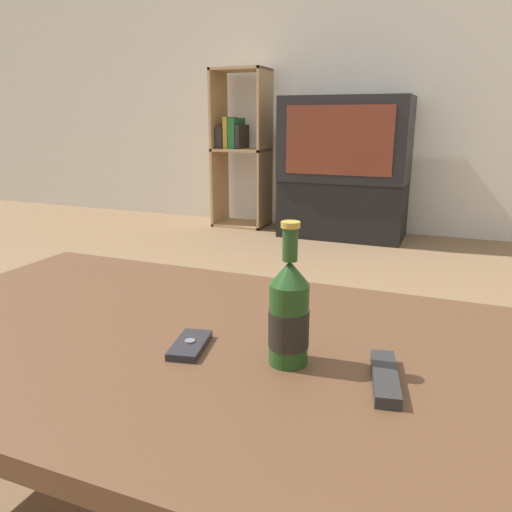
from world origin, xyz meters
name	(u,v)px	position (x,y,z in m)	size (l,w,h in m)	color
ground_plane	(196,508)	(0.00, 0.00, 0.00)	(12.00, 12.00, 0.00)	#846647
back_wall	(401,48)	(0.00, 3.02, 1.30)	(8.00, 0.05, 2.60)	beige
coffee_table	(190,357)	(0.00, 0.00, 0.37)	(1.38, 0.83, 0.42)	brown
tv_stand	(343,209)	(-0.29, 2.74, 0.20)	(0.87, 0.43, 0.40)	black
television	(346,139)	(-0.29, 2.73, 0.69)	(0.87, 0.47, 0.58)	black
bookshelf	(239,146)	(-1.14, 2.81, 0.63)	(0.41, 0.30, 1.19)	tan
beer_bottle	(289,314)	(0.22, -0.03, 0.51)	(0.07, 0.07, 0.26)	#1E4219
cell_phone	(190,345)	(0.03, -0.05, 0.43)	(0.08, 0.13, 0.02)	#232328
remote_control	(385,378)	(0.39, -0.04, 0.43)	(0.07, 0.17, 0.02)	#282828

